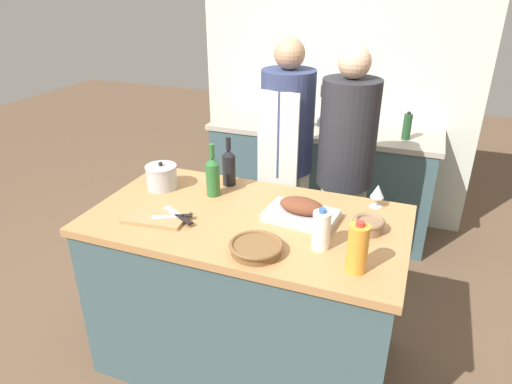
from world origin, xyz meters
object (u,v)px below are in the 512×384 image
(mixing_bowl, at_px, (368,224))
(roasting_pan, at_px, (301,212))
(stand_mixer, at_px, (331,109))
(condiment_bottle_tall, at_px, (407,127))
(stock_pot, at_px, (162,177))
(wicker_basket, at_px, (256,247))
(wine_glass_left, at_px, (378,192))
(knife_chef, at_px, (179,216))
(knife_paring, at_px, (174,217))
(cutting_board, at_px, (156,217))
(milk_jug, at_px, (321,230))
(juice_jug, at_px, (358,248))
(wine_bottle_dark, at_px, (229,166))
(condiment_bottle_short, at_px, (310,114))
(person_cook_aproned, at_px, (286,153))
(wine_bottle_green, at_px, (213,175))
(person_cook_guest, at_px, (345,166))

(mixing_bowl, bearing_deg, roasting_pan, -179.20)
(stand_mixer, height_order, condiment_bottle_tall, stand_mixer)
(stock_pot, bearing_deg, wicker_basket, -30.68)
(stock_pot, bearing_deg, wine_glass_left, 9.47)
(knife_chef, xyz_separation_m, knife_paring, (-0.02, -0.02, 0.00))
(wicker_basket, height_order, cutting_board, wicker_basket)
(milk_jug, bearing_deg, mixing_bowl, 51.21)
(wicker_basket, height_order, juice_jug, juice_jug)
(wine_bottle_dark, xyz_separation_m, condiment_bottle_short, (0.12, 1.33, -0.04))
(knife_chef, relative_size, knife_paring, 1.17)
(cutting_board, height_order, person_cook_aproned, person_cook_aproned)
(knife_paring, bearing_deg, wine_bottle_green, 80.38)
(stock_pot, xyz_separation_m, juice_jug, (1.16, -0.41, 0.04))
(cutting_board, bearing_deg, stock_pot, 116.49)
(wine_bottle_dark, height_order, stand_mixer, stand_mixer)
(wine_bottle_green, height_order, condiment_bottle_short, wine_bottle_green)
(milk_jug, distance_m, wine_bottle_dark, 0.80)
(wine_bottle_dark, bearing_deg, roasting_pan, -27.21)
(knife_paring, height_order, condiment_bottle_short, condiment_bottle_short)
(juice_jug, relative_size, condiment_bottle_short, 1.05)
(wicker_basket, distance_m, person_cook_guest, 1.17)
(wine_bottle_green, height_order, wine_glass_left, wine_bottle_green)
(milk_jug, distance_m, person_cook_aproned, 1.19)
(mixing_bowl, xyz_separation_m, wine_bottle_dark, (-0.82, 0.25, 0.08))
(wine_bottle_dark, relative_size, person_cook_aproned, 0.17)
(stand_mixer, height_order, condiment_bottle_short, stand_mixer)
(condiment_bottle_tall, bearing_deg, knife_chef, -118.44)
(roasting_pan, relative_size, cutting_board, 1.13)
(knife_paring, xyz_separation_m, person_cook_aproned, (0.23, 1.09, -0.02))
(juice_jug, distance_m, knife_paring, 0.91)
(mixing_bowl, height_order, wine_bottle_dark, wine_bottle_dark)
(stock_pot, height_order, condiment_bottle_tall, condiment_bottle_tall)
(person_cook_aproned, bearing_deg, stand_mixer, 84.77)
(wicker_basket, xyz_separation_m, person_cook_guest, (0.17, 1.15, -0.04))
(stand_mixer, height_order, person_cook_guest, person_cook_guest)
(knife_chef, xyz_separation_m, condiment_bottle_short, (0.18, 1.80, 0.05))
(condiment_bottle_short, height_order, person_cook_aproned, person_cook_aproned)
(stock_pot, relative_size, condiment_bottle_tall, 0.83)
(stock_pot, xyz_separation_m, condiment_bottle_short, (0.46, 1.50, 0.01))
(juice_jug, relative_size, wine_bottle_dark, 0.79)
(knife_chef, bearing_deg, mixing_bowl, 13.72)
(condiment_bottle_tall, bearing_deg, stock_pot, -130.06)
(milk_jug, relative_size, knife_chef, 0.89)
(roasting_pan, xyz_separation_m, knife_paring, (-0.58, -0.23, -0.02))
(knife_paring, bearing_deg, person_cook_guest, 57.85)
(wicker_basket, height_order, person_cook_aproned, person_cook_aproned)
(cutting_board, height_order, knife_chef, knife_chef)
(wine_bottle_dark, distance_m, person_cook_guest, 0.79)
(juice_jug, xyz_separation_m, person_cook_aproned, (-0.67, 1.20, -0.11))
(juice_jug, relative_size, person_cook_guest, 0.14)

